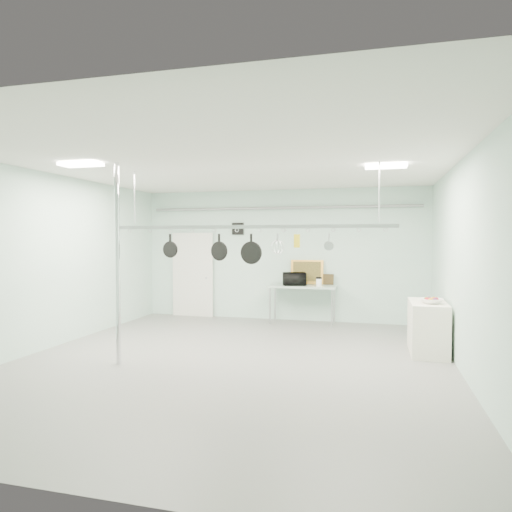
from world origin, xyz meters
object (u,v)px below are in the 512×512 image
(pot_rack, at_px, (248,225))
(skillet_right, at_px, (251,249))
(microwave, at_px, (294,279))
(chrome_pole, at_px, (118,264))
(coffee_canister, at_px, (319,283))
(skillet_mid, at_px, (219,247))
(fruit_bowl, at_px, (431,301))
(skillet_left, at_px, (170,245))
(prep_table, at_px, (302,288))
(side_cabinet, at_px, (428,327))

(pot_rack, relative_size, skillet_right, 9.52)
(pot_rack, height_order, microwave, pot_rack)
(chrome_pole, relative_size, coffee_canister, 18.05)
(microwave, height_order, skillet_mid, skillet_mid)
(skillet_mid, bearing_deg, pot_rack, 14.00)
(fruit_bowl, xyz_separation_m, skillet_left, (-4.39, -0.89, 0.94))
(skillet_right, bearing_deg, fruit_bowl, 23.21)
(skillet_left, distance_m, skillet_mid, 0.90)
(chrome_pole, relative_size, fruit_bowl, 8.78)
(fruit_bowl, relative_size, skillet_left, 0.92)
(skillet_left, bearing_deg, skillet_right, 4.59)
(microwave, distance_m, skillet_left, 3.73)
(prep_table, bearing_deg, skillet_left, -118.85)
(skillet_left, bearing_deg, chrome_pole, -113.59)
(skillet_left, bearing_deg, coffee_canister, 59.35)
(side_cabinet, relative_size, pot_rack, 0.25)
(skillet_left, height_order, skillet_right, same)
(coffee_canister, xyz_separation_m, fruit_bowl, (2.17, -2.26, -0.05))
(skillet_mid, relative_size, skillet_right, 0.86)
(chrome_pole, height_order, skillet_left, chrome_pole)
(side_cabinet, relative_size, skillet_left, 3.04)
(microwave, xyz_separation_m, fruit_bowl, (2.76, -2.36, -0.11))
(chrome_pole, relative_size, skillet_mid, 7.34)
(side_cabinet, xyz_separation_m, skillet_right, (-2.90, -1.10, 1.38))
(side_cabinet, bearing_deg, microwave, 141.87)
(pot_rack, bearing_deg, coffee_canister, 75.66)
(fruit_bowl, bearing_deg, coffee_canister, 133.92)
(coffee_canister, distance_m, skillet_right, 3.34)
(microwave, distance_m, fruit_bowl, 3.63)
(prep_table, bearing_deg, microwave, -163.21)
(side_cabinet, bearing_deg, skillet_left, -165.86)
(prep_table, xyz_separation_m, skillet_right, (-0.35, -3.30, 1.00))
(pot_rack, bearing_deg, skillet_mid, 180.00)
(pot_rack, distance_m, fruit_bowl, 3.36)
(chrome_pole, bearing_deg, coffee_canister, 56.24)
(prep_table, xyz_separation_m, coffee_canister, (0.40, -0.16, 0.16))
(pot_rack, distance_m, skillet_right, 0.40)
(chrome_pole, height_order, microwave, chrome_pole)
(coffee_canister, xyz_separation_m, skillet_right, (-0.76, -3.14, 0.84))
(side_cabinet, distance_m, coffee_canister, 3.01)
(pot_rack, distance_m, skillet_left, 1.46)
(prep_table, relative_size, skillet_mid, 3.67)
(skillet_right, bearing_deg, skillet_left, -173.64)
(chrome_pole, distance_m, microwave, 4.69)
(fruit_bowl, bearing_deg, side_cabinet, 97.20)
(chrome_pole, bearing_deg, prep_table, 61.29)
(fruit_bowl, bearing_deg, pot_rack, -163.40)
(side_cabinet, height_order, fruit_bowl, fruit_bowl)
(fruit_bowl, height_order, skillet_right, skillet_right)
(side_cabinet, distance_m, skillet_mid, 3.90)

